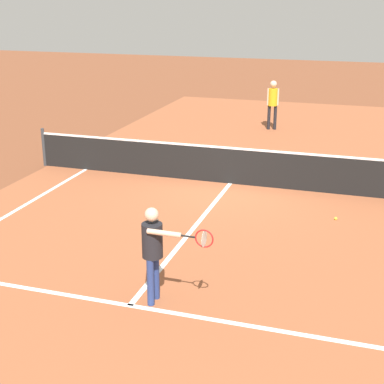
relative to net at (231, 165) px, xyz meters
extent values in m
plane|color=brown|center=(0.00, 0.00, -0.49)|extent=(60.00, 60.00, 0.00)
cube|color=#9E5433|center=(0.00, 0.00, -0.49)|extent=(10.62, 24.40, 0.00)
cube|color=white|center=(0.00, -6.40, -0.49)|extent=(8.22, 0.10, 0.01)
cube|color=white|center=(0.00, -3.20, -0.49)|extent=(0.10, 6.40, 0.01)
cylinder|color=#33383D|center=(-5.39, 0.00, 0.04)|extent=(0.09, 0.09, 1.07)
cube|color=black|center=(0.00, 0.00, -0.04)|extent=(10.77, 0.02, 0.91)
cube|color=white|center=(0.00, 0.00, 0.44)|extent=(10.77, 0.03, 0.05)
cylinder|color=navy|center=(0.30, -6.05, -0.10)|extent=(0.11, 0.11, 0.78)
cylinder|color=navy|center=(0.30, -6.27, -0.10)|extent=(0.11, 0.11, 0.78)
cylinder|color=black|center=(0.30, -6.16, 0.56)|extent=(0.32, 0.32, 0.54)
sphere|color=beige|center=(0.30, -6.16, 0.98)|extent=(0.21, 0.21, 0.21)
cylinder|color=beige|center=(0.31, -5.99, 0.56)|extent=(0.08, 0.08, 0.53)
cylinder|color=beige|center=(0.56, -6.33, 0.78)|extent=(0.53, 0.09, 0.08)
cylinder|color=black|center=(0.94, -6.34, 0.78)|extent=(0.22, 0.03, 0.03)
torus|color=red|center=(1.18, -6.34, 0.78)|extent=(0.28, 0.03, 0.28)
cylinder|color=silver|center=(1.18, -6.34, 0.78)|extent=(0.01, 0.25, 0.25)
cylinder|color=black|center=(0.00, 6.53, -0.06)|extent=(0.11, 0.11, 0.86)
cylinder|color=black|center=(-0.22, 6.49, -0.06)|extent=(0.11, 0.11, 0.86)
cylinder|color=gold|center=(-0.11, 6.51, 0.67)|extent=(0.32, 0.32, 0.60)
sphere|color=beige|center=(-0.11, 6.51, 1.12)|extent=(0.24, 0.24, 0.24)
cylinder|color=beige|center=(0.06, 6.54, 0.67)|extent=(0.08, 0.08, 0.58)
cylinder|color=beige|center=(-0.27, 6.48, 0.67)|extent=(0.08, 0.08, 0.58)
sphere|color=#CCE033|center=(2.77, -1.75, -0.46)|extent=(0.07, 0.07, 0.07)
camera|label=1|loc=(3.31, -13.59, 4.09)|focal=53.68mm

